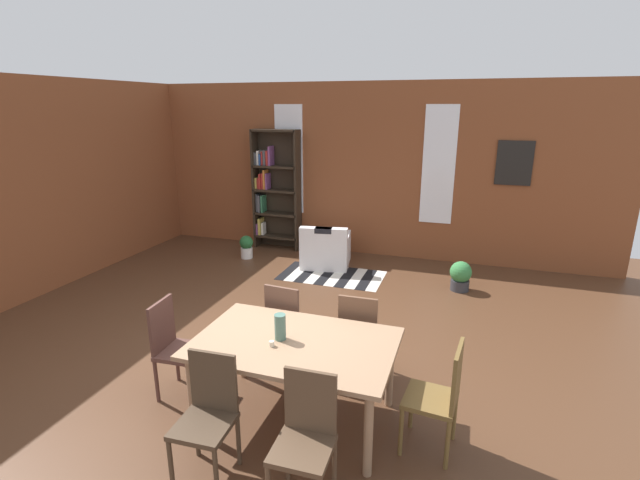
{
  "coord_description": "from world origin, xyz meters",
  "views": [
    {
      "loc": [
        1.95,
        -3.99,
        2.7
      ],
      "look_at": [
        0.08,
        1.61,
        0.96
      ],
      "focal_mm": 25.75,
      "sensor_mm": 36.0,
      "label": 1
    }
  ],
  "objects": [
    {
      "name": "dining_chair_far_right",
      "position": [
        1.02,
        0.04,
        0.51
      ],
      "size": [
        0.41,
        0.41,
        0.95
      ],
      "color": "brown",
      "rests_on": "ground"
    },
    {
      "name": "window_pane_0",
      "position": [
        -1.38,
        4.13,
        1.71
      ],
      "size": [
        0.55,
        0.02,
        2.02
      ],
      "primitive_type": "cube",
      "color": "white"
    },
    {
      "name": "striped_rug",
      "position": [
        -0.11,
        2.79,
        0.0
      ],
      "size": [
        1.67,
        0.94,
        0.01
      ],
      "color": "black",
      "rests_on": "ground"
    },
    {
      "name": "vase_on_table",
      "position": [
        0.5,
        -0.73,
        0.88
      ],
      "size": [
        0.1,
        0.1,
        0.23
      ],
      "primitive_type": "cylinder",
      "color": "#4C7266",
      "rests_on": "dining_table"
    },
    {
      "name": "dining_chair_far_left",
      "position": [
        0.24,
        0.04,
        0.51
      ],
      "size": [
        0.43,
        0.43,
        0.95
      ],
      "color": "brown",
      "rests_on": "ground"
    },
    {
      "name": "bookshelf_tall",
      "position": [
        -1.65,
        3.96,
        1.17
      ],
      "size": [
        0.91,
        0.28,
        2.27
      ],
      "color": "#2D2319",
      "rests_on": "ground"
    },
    {
      "name": "window_pane_1",
      "position": [
        1.38,
        4.13,
        1.71
      ],
      "size": [
        0.55,
        0.02,
        2.02
      ],
      "primitive_type": "cube",
      "color": "white"
    },
    {
      "name": "ground_plane",
      "position": [
        0.0,
        0.0,
        0.0
      ],
      "size": [
        10.76,
        10.76,
        0.0
      ],
      "primitive_type": "plane",
      "color": "#50321F"
    },
    {
      "name": "potted_plant_corner",
      "position": [
        -1.86,
        3.17,
        0.22
      ],
      "size": [
        0.25,
        0.25,
        0.42
      ],
      "color": "silver",
      "rests_on": "ground"
    },
    {
      "name": "tealight_candle_0",
      "position": [
        0.48,
        -0.87,
        0.79
      ],
      "size": [
        0.04,
        0.04,
        0.05
      ],
      "primitive_type": "cylinder",
      "color": "silver",
      "rests_on": "dining_table"
    },
    {
      "name": "potted_plant_by_shelf",
      "position": [
        1.91,
        2.81,
        0.24
      ],
      "size": [
        0.32,
        0.32,
        0.45
      ],
      "color": "#333338",
      "rests_on": "ground"
    },
    {
      "name": "dining_chair_head_left",
      "position": [
        -0.6,
        -0.74,
        0.51
      ],
      "size": [
        0.43,
        0.43,
        0.95
      ],
      "color": "#53332B",
      "rests_on": "ground"
    },
    {
      "name": "back_wall_brick",
      "position": [
        0.0,
        4.2,
        1.55
      ],
      "size": [
        8.89,
        0.12,
        3.1
      ],
      "primitive_type": "cube",
      "color": "brown",
      "rests_on": "ground"
    },
    {
      "name": "dining_chair_near_right",
      "position": [
        1.01,
        -1.51,
        0.51
      ],
      "size": [
        0.41,
        0.41,
        0.95
      ],
      "color": "brown",
      "rests_on": "ground"
    },
    {
      "name": "armchair_white",
      "position": [
        -0.36,
        3.24,
        0.28
      ],
      "size": [
        0.92,
        0.92,
        0.75
      ],
      "color": "silver",
      "rests_on": "ground"
    },
    {
      "name": "dining_chair_near_left",
      "position": [
        0.24,
        -1.51,
        0.51
      ],
      "size": [
        0.42,
        0.42,
        0.95
      ],
      "color": "#453324",
      "rests_on": "ground"
    },
    {
      "name": "dining_chair_head_right",
      "position": [
        1.86,
        -0.74,
        0.51
      ],
      "size": [
        0.44,
        0.44,
        0.95
      ],
      "color": "brown",
      "rests_on": "ground"
    },
    {
      "name": "framed_picture",
      "position": [
        2.57,
        4.12,
        1.79
      ],
      "size": [
        0.56,
        0.03,
        0.72
      ],
      "primitive_type": "cube",
      "color": "black"
    },
    {
      "name": "dining_table",
      "position": [
        0.63,
        -0.73,
        0.68
      ],
      "size": [
        1.71,
        1.09,
        0.76
      ],
      "color": "#9B7658",
      "rests_on": "ground"
    }
  ]
}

